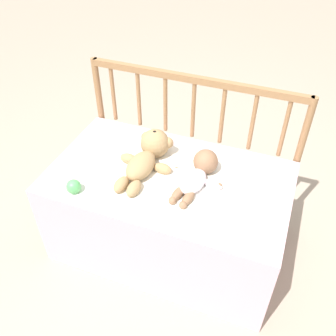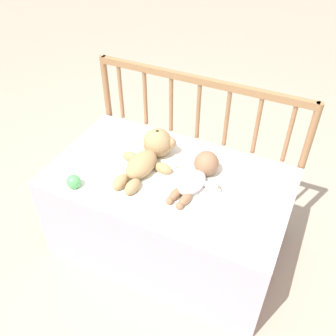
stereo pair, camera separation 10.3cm
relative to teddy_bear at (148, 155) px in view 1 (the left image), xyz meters
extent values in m
plane|color=tan|center=(0.13, -0.05, -0.58)|extent=(12.00, 12.00, 0.00)
cube|color=#EDB7C6|center=(0.13, -0.05, -0.32)|extent=(1.18, 0.68, 0.52)
cylinder|color=#997047|center=(-0.44, 0.32, -0.14)|extent=(0.04, 0.04, 0.89)
cylinder|color=#997047|center=(0.70, 0.32, -0.14)|extent=(0.04, 0.04, 0.89)
cube|color=#997047|center=(0.13, 0.32, 0.29)|extent=(1.15, 0.03, 0.04)
cylinder|color=#997047|center=(-0.35, 0.32, 0.10)|extent=(0.02, 0.02, 0.33)
cylinder|color=#997047|center=(-0.19, 0.32, 0.10)|extent=(0.02, 0.02, 0.33)
cylinder|color=#997047|center=(-0.03, 0.32, 0.10)|extent=(0.02, 0.02, 0.33)
cylinder|color=#997047|center=(0.13, 0.32, 0.10)|extent=(0.02, 0.02, 0.33)
cylinder|color=#997047|center=(0.29, 0.32, 0.10)|extent=(0.02, 0.02, 0.33)
cylinder|color=#997047|center=(0.45, 0.32, 0.10)|extent=(0.02, 0.02, 0.33)
cylinder|color=#997047|center=(0.61, 0.32, 0.10)|extent=(0.02, 0.02, 0.33)
cube|color=white|center=(0.10, -0.07, -0.06)|extent=(0.75, 0.54, 0.01)
ellipsoid|color=tan|center=(0.00, -0.07, -0.01)|extent=(0.13, 0.22, 0.10)
sphere|color=tan|center=(0.00, 0.09, 0.01)|extent=(0.15, 0.15, 0.15)
sphere|color=tan|center=(0.00, 0.09, 0.06)|extent=(0.06, 0.06, 0.06)
sphere|color=black|center=(0.00, 0.09, 0.08)|extent=(0.02, 0.02, 0.02)
sphere|color=tan|center=(-0.05, 0.12, 0.02)|extent=(0.06, 0.06, 0.06)
sphere|color=tan|center=(0.07, 0.11, 0.02)|extent=(0.06, 0.06, 0.06)
ellipsoid|color=tan|center=(-0.10, -0.02, -0.03)|extent=(0.10, 0.06, 0.05)
ellipsoid|color=tan|center=(0.09, -0.03, -0.03)|extent=(0.10, 0.06, 0.05)
ellipsoid|color=tan|center=(-0.04, -0.21, -0.03)|extent=(0.06, 0.11, 0.06)
ellipsoid|color=tan|center=(0.02, -0.21, -0.03)|extent=(0.06, 0.11, 0.06)
ellipsoid|color=white|center=(0.26, -0.07, -0.03)|extent=(0.14, 0.19, 0.07)
sphere|color=#936B4C|center=(0.28, 0.06, 0.00)|extent=(0.12, 0.12, 0.12)
ellipsoid|color=white|center=(0.19, -0.02, -0.04)|extent=(0.10, 0.05, 0.04)
ellipsoid|color=white|center=(0.35, -0.04, -0.04)|extent=(0.10, 0.05, 0.04)
sphere|color=#936B4C|center=(0.16, -0.01, -0.04)|extent=(0.03, 0.03, 0.03)
sphere|color=#936B4C|center=(0.38, -0.04, -0.04)|extent=(0.03, 0.03, 0.03)
ellipsoid|color=#936B4C|center=(0.22, -0.17, -0.04)|extent=(0.06, 0.10, 0.04)
ellipsoid|color=#936B4C|center=(0.27, -0.18, -0.04)|extent=(0.06, 0.10, 0.04)
sphere|color=#936B4C|center=(0.21, -0.21, -0.04)|extent=(0.04, 0.04, 0.04)
sphere|color=#936B4C|center=(0.27, -0.22, -0.04)|extent=(0.04, 0.04, 0.04)
sphere|color=#59BF66|center=(-0.24, -0.31, -0.03)|extent=(0.07, 0.07, 0.07)
camera|label=1|loc=(0.62, -1.32, 1.17)|focal=40.00mm
camera|label=2|loc=(0.71, -1.28, 1.17)|focal=40.00mm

